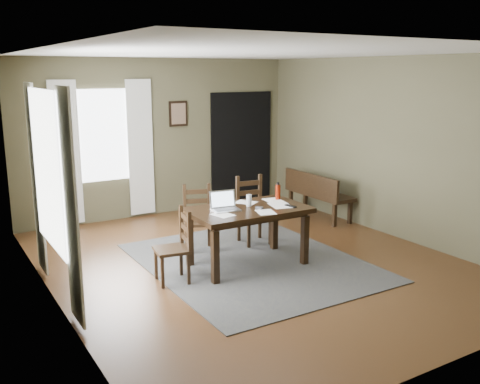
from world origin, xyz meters
TOP-DOWN VIEW (x-y plane):
  - ground at (0.00, 0.00)m, footprint 5.00×6.00m
  - room_shell at (0.00, 0.00)m, footprint 5.02×6.02m
  - rug at (0.00, 0.00)m, footprint 2.60×3.20m
  - dining_table at (-0.10, -0.05)m, footprint 1.53×0.93m
  - chair_end at (-1.13, -0.09)m, footprint 0.44×0.44m
  - chair_back_left at (-0.37, 0.82)m, footprint 0.52×0.52m
  - chair_back_right at (0.48, 0.72)m, footprint 0.48×0.48m
  - bench at (2.15, 1.32)m, footprint 0.45×1.39m
  - laptop at (-0.39, 0.03)m, footprint 0.38×0.32m
  - computer_mouse at (-0.01, -0.18)m, footprint 0.08×0.10m
  - tv_remote at (0.41, -0.29)m, footprint 0.08×0.18m
  - drinking_glass at (-0.03, 0.02)m, footprint 0.07×0.07m
  - water_bottle at (0.50, 0.13)m, footprint 0.09×0.09m
  - paper_a at (-0.54, -0.18)m, footprint 0.25×0.30m
  - paper_b at (0.34, -0.17)m, footprint 0.33×0.39m
  - paper_c at (0.04, 0.21)m, footprint 0.32×0.34m
  - paper_d at (0.41, 0.11)m, footprint 0.26×0.31m
  - paper_e at (-0.02, -0.35)m, footprint 0.28×0.32m
  - window_left at (-2.47, 0.20)m, footprint 0.01×1.30m
  - window_back at (-1.00, 2.97)m, footprint 1.00×0.01m
  - curtain_left_near at (-2.44, -0.62)m, footprint 0.03×0.48m
  - curtain_left_far at (-2.44, 1.02)m, footprint 0.03×0.48m
  - curtain_back_left at (-1.62, 2.94)m, footprint 0.44×0.03m
  - curtain_back_right at (-0.38, 2.94)m, footprint 0.44×0.03m
  - framed_picture at (0.35, 2.97)m, footprint 0.34×0.03m
  - doorway_back at (1.65, 2.97)m, footprint 1.30×0.03m

SIDE VIEW (x-z plane):
  - ground at x=0.00m, z-range -0.01..0.00m
  - rug at x=0.00m, z-range 0.00..0.01m
  - chair_end at x=-1.13m, z-range -0.01..0.88m
  - chair_back_left at x=-0.37m, z-range -0.01..0.92m
  - bench at x=2.15m, z-range 0.08..0.86m
  - chair_back_right at x=0.48m, z-range -0.01..0.97m
  - dining_table at x=-0.10m, z-range 0.30..1.06m
  - paper_a at x=-0.54m, z-range 0.77..0.77m
  - paper_c at x=0.04m, z-range 0.77..0.77m
  - paper_e at x=-0.02m, z-range 0.77..0.77m
  - paper_d at x=0.41m, z-range 0.77..0.77m
  - paper_b at x=0.34m, z-range 0.77..0.77m
  - tv_remote at x=0.41m, z-range 0.77..0.79m
  - computer_mouse at x=-0.01m, z-range 0.77..0.80m
  - laptop at x=-0.39m, z-range 0.71..0.95m
  - drinking_glass at x=-0.03m, z-range 0.77..0.92m
  - water_bottle at x=0.50m, z-range 0.76..1.00m
  - doorway_back at x=1.65m, z-range 0.00..2.10m
  - curtain_left_near at x=-2.44m, z-range 0.05..2.35m
  - curtain_left_far at x=-2.44m, z-range 0.05..2.35m
  - curtain_back_left at x=-1.62m, z-range 0.05..2.35m
  - curtain_back_right at x=-0.38m, z-range 0.05..2.35m
  - window_left at x=-2.47m, z-range 0.60..2.30m
  - window_back at x=-1.00m, z-range 0.70..2.20m
  - framed_picture at x=0.35m, z-range 1.53..1.97m
  - room_shell at x=0.00m, z-range 0.45..3.16m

